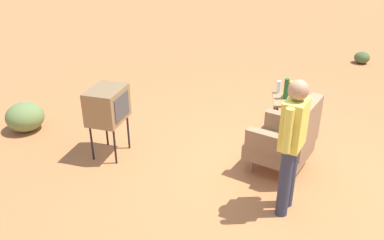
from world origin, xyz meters
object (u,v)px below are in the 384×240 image
Objects in this scene: tv_on_stand at (107,105)px; bottle_short_clear at (279,87)px; armchair at (288,139)px; bottle_tall_amber at (297,91)px; soda_can_red at (297,94)px; side_table at (291,105)px; person_standing at (292,140)px; flower_vase at (291,88)px; bottle_wine_green at (286,89)px.

tv_on_stand is 2.65m from bottle_short_clear.
armchair reaches higher than bottle_tall_amber.
soda_can_red is (-0.95, 2.69, -0.07)m from tv_on_stand.
side_table is 2.17× the size of bottle_tall_amber.
bottle_tall_amber is at bearing 43.92° from bottle_short_clear.
side_table is 0.40× the size of person_standing.
bottle_short_clear is 0.75× the size of flower_vase.
flower_vase is (-0.97, 2.59, 0.02)m from tv_on_stand.
side_table is 0.26m from bottle_tall_amber.
bottle_tall_amber is (0.05, 0.16, -0.01)m from bottle_wine_green.
person_standing is at bearing -5.58° from side_table.
armchair is 1.04m from bottle_wine_green.
side_table is 0.35m from bottle_short_clear.
tv_on_stand reaches higher than bottle_wine_green.
bottle_wine_green reaches higher than bottle_short_clear.
tv_on_stand is 3.22× the size of bottle_wine_green.
flower_vase is at bearing -149.04° from bottle_tall_amber.
armchair is at bearing 3.40° from bottle_short_clear.
tv_on_stand is at bearing -70.52° from soda_can_red.
bottle_short_clear reaches higher than soda_can_red.
tv_on_stand reaches higher than soda_can_red.
armchair is at bearing -10.88° from soda_can_red.
bottle_wine_green reaches higher than side_table.
flower_vase is (-0.02, -0.10, 0.09)m from soda_can_red.
soda_can_red is (-1.90, 0.26, -0.23)m from person_standing.
bottle_wine_green is (-0.00, -0.10, 0.26)m from side_table.
flower_vase is at bearing 174.53° from armchair.
side_table is 0.26m from flower_vase.
tv_on_stand is 2.85m from soda_can_red.
bottle_tall_amber is (0.12, -0.02, 0.09)m from soda_can_red.
bottle_wine_green is 1.60× the size of bottle_short_clear.
bottle_wine_green is 0.12m from flower_vase.
bottle_short_clear is at bearing -176.60° from armchair.
bottle_short_clear is (-0.22, -0.19, 0.20)m from side_table.
tv_on_stand is at bearing -111.41° from person_standing.
tv_on_stand is 2.65m from bottle_wine_green.
bottle_wine_green reaches higher than bottle_tall_amber.
bottle_short_clear reaches higher than side_table.
armchair is at bearing -6.87° from side_table.
armchair reaches higher than bottle_short_clear.
bottle_short_clear is (-1.21, -0.07, 0.25)m from armchair.
soda_can_red is 0.13m from flower_vase.
bottle_tall_amber is (-1.78, 0.24, -0.14)m from person_standing.
bottle_wine_green is at bearing 109.32° from tv_on_stand.
flower_vase is (-0.09, 0.08, -0.01)m from bottle_wine_green.
flower_vase is (-0.14, -0.08, -0.00)m from bottle_tall_amber.
tv_on_stand is 2.80m from bottle_tall_amber.
bottle_wine_green reaches higher than flower_vase.
soda_can_red is at bearing 81.13° from flower_vase.
armchair reaches higher than bottle_wine_green.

